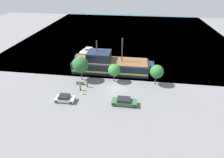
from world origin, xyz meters
TOP-DOWN VIEW (x-y plane):
  - ground_plane at (0.00, 0.00)m, footprint 160.00×160.00m
  - water_surface at (0.00, 44.00)m, footprint 80.00×80.00m
  - pirate_ship at (-2.70, 7.92)m, footprint 20.96×5.86m
  - moored_boat_dockside at (-10.78, 19.18)m, footprint 5.22×2.51m
  - moored_boat_outer at (-11.09, 14.96)m, footprint 6.53×2.55m
  - parked_car_curb_front at (2.24, -5.45)m, footprint 4.95×1.96m
  - parked_car_curb_mid at (-9.80, -5.97)m, footprint 3.95×1.97m
  - fire_hydrant at (-6.81, -3.19)m, footprint 0.42×0.25m
  - bench_promenade_east at (-8.48, 0.42)m, footprint 1.83×0.45m
  - pedestrian_walking_near at (-6.63, -0.32)m, footprint 0.32×0.32m
  - pedestrian_walking_far at (-7.78, -1.89)m, footprint 0.32×0.32m
  - tree_row_east at (-8.73, 2.71)m, footprint 3.77×3.77m
  - tree_row_mideast at (-0.84, 3.01)m, footprint 2.87×2.87m
  - tree_row_midwest at (8.90, 3.03)m, footprint 3.09×3.09m

SIDE VIEW (x-z plane):
  - ground_plane at x=0.00m, z-range 0.00..0.00m
  - water_surface at x=0.00m, z-range 0.00..0.00m
  - fire_hydrant at x=-6.81m, z-range 0.03..0.79m
  - bench_promenade_east at x=-8.48m, z-range 0.02..0.87m
  - moored_boat_dockside at x=-10.78m, z-range -0.22..1.59m
  - parked_car_curb_mid at x=-9.80m, z-range -0.01..1.40m
  - parked_car_curb_front at x=2.24m, z-range 0.00..1.50m
  - moored_boat_outer at x=-11.09m, z-range -0.26..1.79m
  - pedestrian_walking_near at x=-6.63m, z-range 0.01..1.75m
  - pedestrian_walking_far at x=-7.78m, z-range 0.02..1.76m
  - pirate_ship at x=-2.70m, z-range -2.62..6.59m
  - tree_row_mideast at x=-0.84m, z-range 0.81..5.32m
  - tree_row_midwest at x=8.90m, z-range 0.90..5.80m
  - tree_row_east at x=-8.73m, z-range 1.08..7.03m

